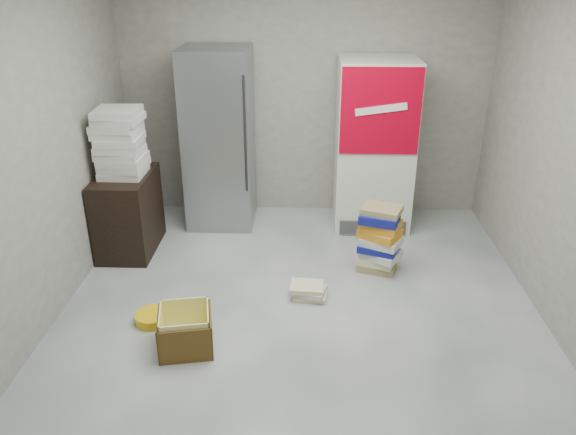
{
  "coord_description": "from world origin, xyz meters",
  "views": [
    {
      "loc": [
        0.05,
        -3.63,
        2.68
      ],
      "look_at": [
        -0.11,
        0.7,
        0.7
      ],
      "focal_mm": 35.0,
      "sensor_mm": 36.0,
      "label": 1
    }
  ],
  "objects_px": {
    "steel_fridge": "(219,139)",
    "coke_cooler": "(374,145)",
    "cardboard_box": "(186,332)",
    "phonebook_stack_main": "(379,239)",
    "wood_shelf": "(128,213)"
  },
  "relations": [
    {
      "from": "steel_fridge",
      "to": "coke_cooler",
      "type": "distance_m",
      "value": 1.65
    },
    {
      "from": "coke_cooler",
      "to": "cardboard_box",
      "type": "xyz_separation_m",
      "value": [
        -1.6,
        -2.3,
        -0.77
      ]
    },
    {
      "from": "coke_cooler",
      "to": "phonebook_stack_main",
      "type": "relative_size",
      "value": 2.79
    },
    {
      "from": "phonebook_stack_main",
      "to": "cardboard_box",
      "type": "xyz_separation_m",
      "value": [
        -1.58,
        -1.24,
        -0.19
      ]
    },
    {
      "from": "steel_fridge",
      "to": "phonebook_stack_main",
      "type": "distance_m",
      "value": 2.05
    },
    {
      "from": "phonebook_stack_main",
      "to": "cardboard_box",
      "type": "distance_m",
      "value": 2.02
    },
    {
      "from": "phonebook_stack_main",
      "to": "cardboard_box",
      "type": "bearing_deg",
      "value": -117.28
    },
    {
      "from": "wood_shelf",
      "to": "phonebook_stack_main",
      "type": "xyz_separation_m",
      "value": [
        2.46,
        -0.34,
        -0.08
      ]
    },
    {
      "from": "steel_fridge",
      "to": "cardboard_box",
      "type": "bearing_deg",
      "value": -88.84
    },
    {
      "from": "wood_shelf",
      "to": "phonebook_stack_main",
      "type": "relative_size",
      "value": 1.24
    },
    {
      "from": "cardboard_box",
      "to": "wood_shelf",
      "type": "bearing_deg",
      "value": 108.34
    },
    {
      "from": "cardboard_box",
      "to": "steel_fridge",
      "type": "bearing_deg",
      "value": 80.45
    },
    {
      "from": "coke_cooler",
      "to": "wood_shelf",
      "type": "xyz_separation_m",
      "value": [
        -2.48,
        -0.72,
        -0.5
      ]
    },
    {
      "from": "wood_shelf",
      "to": "cardboard_box",
      "type": "bearing_deg",
      "value": -60.95
    },
    {
      "from": "steel_fridge",
      "to": "coke_cooler",
      "type": "height_order",
      "value": "steel_fridge"
    }
  ]
}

